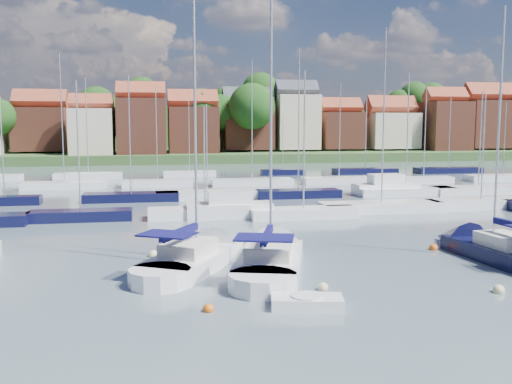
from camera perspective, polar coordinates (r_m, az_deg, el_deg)
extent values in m
plane|color=#475861|center=(67.30, -0.51, 0.30)|extent=(260.00, 260.00, 0.00)
cube|color=white|center=(30.78, -6.33, -7.11)|extent=(6.17, 7.76, 1.20)
cone|color=white|center=(34.80, -3.12, -5.45)|extent=(4.34, 4.53, 3.01)
cylinder|color=white|center=(27.68, -9.58, -8.75)|extent=(4.10, 4.10, 1.20)
cube|color=beige|center=(30.13, -6.76, -5.56)|extent=(3.31, 3.65, 0.70)
cylinder|color=#B2B2B7|center=(30.34, -6.10, 6.58)|extent=(0.14, 0.14, 13.36)
cylinder|color=#B2B2B7|center=(29.08, -7.65, -4.32)|extent=(2.06, 3.54, 0.10)
cube|color=#0E0D45|center=(29.05, -7.66, -4.03)|extent=(2.14, 3.46, 0.35)
cube|color=#0E0D45|center=(27.89, -8.87, -4.19)|extent=(3.11, 2.83, 0.08)
cube|color=white|center=(30.13, 1.38, -7.37)|extent=(5.28, 8.31, 1.20)
cone|color=white|center=(34.81, 2.05, -5.44)|extent=(4.15, 4.51, 3.21)
cylinder|color=white|center=(26.42, 0.66, -9.41)|extent=(4.00, 4.00, 1.20)
cube|color=beige|center=(29.39, 1.29, -5.83)|extent=(3.07, 3.72, 0.70)
cylinder|color=#B2B2B7|center=(29.75, 1.51, 7.50)|extent=(0.14, 0.14, 14.29)
cylinder|color=#B2B2B7|center=(28.17, 1.11, -4.62)|extent=(1.32, 4.14, 0.10)
cube|color=#0E0D45|center=(28.14, 1.11, -4.32)|extent=(1.45, 3.99, 0.35)
cube|color=#0E0D45|center=(26.75, 0.85, -4.58)|extent=(3.17, 2.63, 0.08)
cube|color=black|center=(35.23, 23.05, -5.84)|extent=(3.49, 7.20, 1.20)
cone|color=black|center=(38.66, 19.05, -4.58)|extent=(3.18, 3.63, 2.91)
cube|color=beige|center=(34.67, 23.62, -4.46)|extent=(2.27, 3.07, 0.70)
cylinder|color=#B2B2B7|center=(34.83, 23.11, 5.98)|extent=(0.14, 0.14, 13.21)
cube|color=white|center=(24.28, 5.14, -11.01)|extent=(3.19, 1.97, 0.58)
cylinder|color=white|center=(24.24, 5.14, -10.65)|extent=(1.38, 1.38, 0.37)
sphere|color=#D85914|center=(23.93, -4.76, -11.81)|extent=(0.46, 0.46, 0.46)
sphere|color=beige|center=(26.95, 6.71, -9.69)|extent=(0.50, 0.50, 0.50)
sphere|color=beige|center=(28.57, 23.09, -9.24)|extent=(0.54, 0.54, 0.54)
sphere|color=#D85914|center=(36.60, 17.32, -5.54)|extent=(0.54, 0.54, 0.54)
sphere|color=beige|center=(33.75, -10.25, -6.37)|extent=(0.55, 0.55, 0.55)
sphere|color=#D85914|center=(33.95, 22.88, -6.73)|extent=(0.51, 0.51, 0.51)
cube|color=black|center=(47.33, -17.12, -2.34)|extent=(8.01, 2.24, 1.00)
cylinder|color=#B2B2B7|center=(46.80, -17.36, 4.41)|extent=(0.12, 0.12, 10.16)
cube|color=white|center=(46.84, -5.13, -2.16)|extent=(9.22, 2.58, 1.00)
cylinder|color=#B2B2B7|center=(46.35, -5.19, 3.45)|extent=(0.12, 0.12, 8.18)
cube|color=white|center=(46.67, 4.77, -2.19)|extent=(8.78, 2.46, 1.00)
cylinder|color=#B2B2B7|center=(46.12, 4.84, 5.23)|extent=(0.12, 0.12, 11.06)
cube|color=white|center=(51.06, 12.42, -1.55)|extent=(10.79, 3.02, 1.00)
cylinder|color=#B2B2B7|center=(50.54, 12.66, 7.39)|extent=(0.12, 0.12, 14.87)
cube|color=white|center=(55.85, 21.55, -1.16)|extent=(10.13, 2.84, 1.00)
cylinder|color=#B2B2B7|center=(55.41, 21.79, 4.27)|extent=(0.12, 0.12, 9.59)
cube|color=white|center=(46.84, -2.72, -1.96)|extent=(7.00, 2.60, 1.40)
cube|color=white|center=(46.68, -2.73, -0.62)|extent=(3.50, 2.20, 1.30)
cube|color=black|center=(58.97, -23.81, -0.87)|extent=(6.54, 1.83, 1.00)
cylinder|color=#B2B2B7|center=(58.56, -24.05, 4.17)|extent=(0.12, 0.12, 9.37)
cube|color=black|center=(58.02, -12.36, -0.56)|extent=(9.30, 2.60, 1.00)
cylinder|color=#B2B2B7|center=(57.57, -12.52, 5.61)|extent=(0.12, 0.12, 11.48)
cube|color=white|center=(58.61, -4.90, -0.35)|extent=(10.40, 2.91, 1.00)
cylinder|color=#B2B2B7|center=(58.20, -4.94, 4.42)|extent=(0.12, 0.12, 8.77)
cube|color=black|center=(59.53, 4.24, -0.24)|extent=(8.80, 2.46, 1.00)
cylinder|color=#B2B2B7|center=(59.08, 4.30, 7.16)|extent=(0.12, 0.12, 14.33)
cube|color=white|center=(63.46, 14.74, 0.00)|extent=(10.73, 3.00, 1.00)
cylinder|color=#B2B2B7|center=(63.05, 14.92, 5.94)|extent=(0.12, 0.12, 12.14)
cube|color=white|center=(67.29, 21.32, 0.13)|extent=(10.48, 2.93, 1.00)
cylinder|color=#B2B2B7|center=(66.92, 21.53, 4.93)|extent=(0.12, 0.12, 10.28)
cube|color=white|center=(63.41, 12.83, 0.18)|extent=(7.00, 2.60, 1.40)
cube|color=white|center=(63.30, 12.86, 1.17)|extent=(3.50, 2.20, 1.30)
cube|color=white|center=(71.21, -18.60, 0.58)|extent=(9.71, 2.72, 1.00)
cylinder|color=#B2B2B7|center=(70.84, -18.84, 6.98)|extent=(0.12, 0.12, 14.88)
cube|color=white|center=(70.77, -9.82, 0.80)|extent=(8.49, 2.38, 1.00)
cylinder|color=#B2B2B7|center=(70.40, -9.92, 5.79)|extent=(0.12, 0.12, 11.31)
cube|color=white|center=(71.10, -0.40, 0.93)|extent=(10.16, 2.85, 1.00)
cylinder|color=#B2B2B7|center=(70.73, -0.40, 7.23)|extent=(0.12, 0.12, 14.59)
cube|color=white|center=(74.02, 8.29, 1.09)|extent=(9.53, 2.67, 1.00)
cylinder|color=#B2B2B7|center=(73.67, 8.38, 6.10)|extent=(0.12, 0.12, 11.91)
cube|color=white|center=(76.99, 16.40, 1.10)|extent=(7.62, 2.13, 1.00)
cylinder|color=#B2B2B7|center=(76.64, 16.57, 5.99)|extent=(0.12, 0.12, 12.13)
cube|color=white|center=(84.00, 23.44, 1.27)|extent=(10.17, 2.85, 1.00)
cylinder|color=#B2B2B7|center=(83.71, 23.61, 4.93)|extent=(0.12, 0.12, 9.73)
cube|color=white|center=(83.23, -16.41, 1.51)|extent=(9.24, 2.59, 1.00)
cylinder|color=#B2B2B7|center=(82.91, -16.57, 6.39)|extent=(0.12, 0.12, 13.17)
cube|color=white|center=(83.67, -6.65, 1.77)|extent=(7.57, 2.12, 1.00)
cylinder|color=#B2B2B7|center=(83.37, -6.71, 5.62)|extent=(0.12, 0.12, 10.24)
cube|color=black|center=(85.87, 2.68, 1.94)|extent=(6.58, 1.84, 1.00)
cylinder|color=#B2B2B7|center=(85.61, 2.70, 4.94)|extent=(0.12, 0.12, 8.01)
cube|color=black|center=(89.65, 10.85, 2.03)|extent=(9.92, 2.78, 1.00)
cylinder|color=#B2B2B7|center=(89.37, 10.94, 5.84)|extent=(0.12, 0.12, 10.92)
cube|color=black|center=(94.39, 18.66, 2.03)|extent=(10.55, 2.95, 1.00)
cylinder|color=#B2B2B7|center=(94.11, 18.81, 5.82)|extent=(0.12, 0.12, 11.51)
cube|color=#355028|center=(143.53, -5.79, 3.85)|extent=(200.00, 70.00, 3.00)
cube|color=#355028|center=(168.29, -6.50, 5.87)|extent=(200.00, 60.00, 14.00)
cube|color=brown|center=(125.65, -20.66, 5.89)|extent=(10.37, 9.97, 8.73)
cube|color=brown|center=(125.73, -20.76, 8.45)|extent=(10.57, 5.13, 5.13)
cube|color=beige|center=(115.45, -16.06, 5.78)|extent=(8.09, 8.80, 8.96)
cube|color=brown|center=(115.51, -16.15, 8.49)|extent=(8.25, 4.00, 4.00)
cube|color=brown|center=(115.83, -11.38, 6.41)|extent=(9.36, 10.17, 10.97)
cube|color=brown|center=(115.99, -11.46, 9.68)|extent=(9.54, 4.63, 4.63)
cube|color=brown|center=(117.84, -6.31, 6.13)|extent=(9.90, 8.56, 9.42)
cube|color=brown|center=(117.92, -6.35, 9.01)|extent=(10.10, 4.90, 4.90)
cube|color=brown|center=(124.24, -0.85, 6.49)|extent=(10.59, 8.93, 9.49)
cube|color=#383A42|center=(124.35, -0.86, 9.28)|extent=(10.80, 5.24, 5.24)
cube|color=beige|center=(125.60, 4.03, 6.97)|extent=(9.01, 8.61, 11.65)
cube|color=#383A42|center=(125.82, 4.05, 10.13)|extent=(9.19, 4.46, 4.46)
cube|color=brown|center=(129.74, 8.39, 6.11)|extent=(9.10, 9.34, 8.00)
cube|color=brown|center=(129.79, 8.43, 8.36)|extent=(9.28, 4.50, 4.50)
cube|color=beige|center=(133.61, 13.27, 5.99)|extent=(10.86, 9.59, 7.88)
cube|color=brown|center=(133.66, 13.33, 8.25)|extent=(11.07, 5.37, 5.37)
cube|color=brown|center=(136.39, 18.31, 6.24)|extent=(9.18, 9.96, 10.97)
cube|color=brown|center=(136.53, 18.41, 9.01)|extent=(9.36, 4.54, 4.54)
cube|color=brown|center=(143.30, 22.10, 6.29)|extent=(11.39, 9.67, 10.76)
cube|color=brown|center=(143.45, 22.22, 9.00)|extent=(11.62, 5.64, 5.64)
cylinder|color=#382619|center=(156.99, 15.51, 6.89)|extent=(0.50, 0.50, 4.47)
sphere|color=#1C4716|center=(157.14, 15.58, 9.10)|extent=(8.18, 8.18, 8.18)
cylinder|color=#382619|center=(122.78, -3.40, 5.02)|extent=(0.50, 0.50, 4.46)
sphere|color=#1C4716|center=(122.74, -3.42, 7.85)|extent=(8.15, 8.15, 8.15)
cylinder|color=#382619|center=(142.09, 0.46, 7.19)|extent=(0.50, 0.50, 5.15)
sphere|color=#1C4716|center=(142.30, 0.46, 10.00)|extent=(9.41, 9.41, 9.41)
cylinder|color=#382619|center=(142.21, -11.30, 7.10)|extent=(0.50, 0.50, 4.56)
sphere|color=#1C4716|center=(142.39, -11.36, 9.59)|extent=(8.34, 8.34, 8.34)
cylinder|color=#382619|center=(131.70, -15.56, 5.06)|extent=(0.50, 0.50, 5.15)
sphere|color=#1C4716|center=(131.71, -15.66, 8.10)|extent=(9.42, 9.42, 9.42)
cylinder|color=#382619|center=(135.96, -22.04, 5.95)|extent=(0.50, 0.50, 3.42)
sphere|color=#1C4716|center=(136.01, -22.13, 7.90)|extent=(6.26, 6.26, 6.26)
cylinder|color=#382619|center=(133.06, 0.56, 5.02)|extent=(0.50, 0.50, 3.77)
sphere|color=#1C4716|center=(133.00, 0.56, 7.23)|extent=(6.89, 6.89, 6.89)
cylinder|color=#382619|center=(118.65, -0.42, 5.16)|extent=(0.50, 0.50, 5.21)
sphere|color=#1C4716|center=(118.66, -0.42, 8.57)|extent=(9.53, 9.53, 9.53)
cylinder|color=#382619|center=(147.18, 19.61, 4.65)|extent=(0.50, 0.50, 2.97)
sphere|color=#1C4716|center=(147.11, 19.68, 6.22)|extent=(5.44, 5.44, 5.44)
cylinder|color=#382619|center=(120.13, -5.46, 5.06)|extent=(0.50, 0.50, 4.84)
sphere|color=#1C4716|center=(120.11, -5.50, 8.19)|extent=(8.85, 8.85, 8.85)
cylinder|color=#382619|center=(155.44, 14.10, 6.80)|extent=(0.50, 0.50, 3.72)
sphere|color=#1C4716|center=(155.54, 14.16, 8.66)|extent=(6.80, 6.80, 6.80)
cylinder|color=#382619|center=(136.77, 18.32, 4.79)|extent=(0.50, 0.50, 4.05)
sphere|color=#1C4716|center=(136.72, 18.40, 7.09)|extent=(7.40, 7.40, 7.40)
cylinder|color=#382619|center=(140.37, -2.90, 6.91)|extent=(0.50, 0.50, 3.93)
sphere|color=#1C4716|center=(140.48, -2.92, 9.09)|extent=(7.19, 7.19, 7.19)
cylinder|color=#382619|center=(132.96, 8.13, 4.97)|extent=(0.50, 0.50, 3.82)
sphere|color=#1C4716|center=(132.90, 8.17, 7.20)|extent=(6.99, 6.99, 6.99)
cylinder|color=#382619|center=(119.23, -13.28, 4.57)|extent=(0.50, 0.50, 3.48)
sphere|color=#1C4716|center=(119.16, -13.35, 6.84)|extent=(6.37, 6.37, 6.37)
cylinder|color=#382619|center=(146.07, 17.87, 4.70)|extent=(0.50, 0.50, 2.99)
sphere|color=#1C4716|center=(146.00, 17.93, 6.29)|extent=(5.46, 5.46, 5.46)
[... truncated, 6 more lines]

